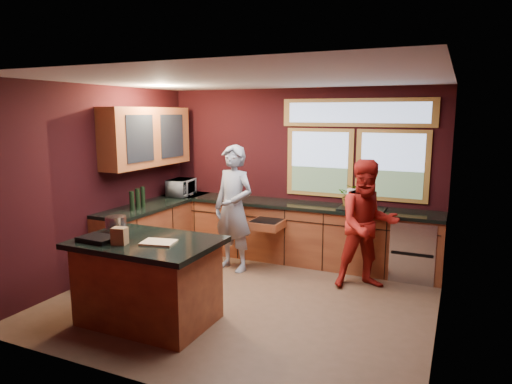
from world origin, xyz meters
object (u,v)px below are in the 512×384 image
Objects in this scene: person_grey at (234,208)px; stock_pot at (116,224)px; cutting_board at (159,242)px; person_red at (367,225)px; island at (148,280)px.

person_grey is 1.90m from stock_pot.
person_grey is at bearing 93.56° from cutting_board.
cutting_board is (0.12, -1.99, 0.03)m from person_grey.
person_red reaches higher than cutting_board.
cutting_board is at bearing -159.02° from person_red.
person_red is at bearing 36.38° from stock_pot.
person_red is at bearing 45.37° from island.
person_grey is 7.75× the size of stock_pot.
stock_pot is (-0.63, -1.79, 0.11)m from person_grey.
person_red is (2.01, 2.04, 0.38)m from island.
stock_pot is at bearing -171.68° from person_red.
island is 2.00m from person_grey.
island is 0.90× the size of person_red.
stock_pot is (-0.55, 0.15, 0.56)m from island.
island is at bearing -78.04° from person_grey.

